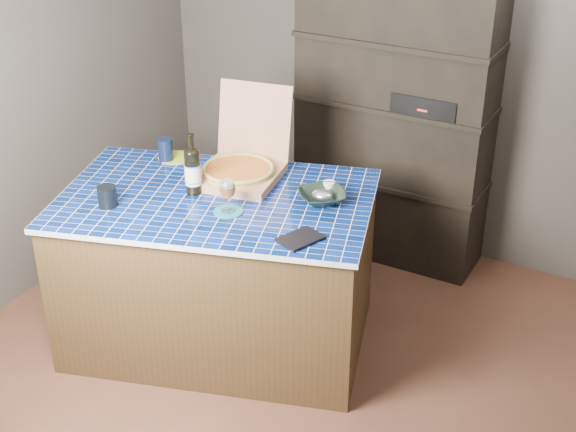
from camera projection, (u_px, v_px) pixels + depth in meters
The scene contains 14 objects.
room at pixel (271, 162), 3.66m from camera, with size 3.50×3.50×3.50m.
shelving_unit at pixel (394, 124), 5.00m from camera, with size 1.20×0.41×1.80m.
kitchen_island at pixel (219, 270), 4.36m from camera, with size 1.85×1.46×0.89m.
pizza_box at pixel (240, 167), 4.33m from camera, with size 0.50×0.58×0.46m.
mead_bottle at pixel (193, 170), 4.14m from camera, with size 0.09×0.09×0.33m.
teal_trivet at pixel (228, 212), 4.01m from camera, with size 0.15×0.15×0.01m, color #186B7E.
wine_glass at pixel (227, 189), 3.95m from camera, with size 0.08×0.08×0.18m.
tumbler at pixel (107, 196), 4.04m from camera, with size 0.10×0.10×0.11m, color black.
dvd_case at pixel (300, 239), 3.76m from camera, with size 0.14×0.20×0.02m, color black.
bowl at pixel (322, 197), 4.09m from camera, with size 0.24×0.24×0.06m, color black.
foil_contents at pixel (322, 195), 4.09m from camera, with size 0.11×0.09×0.05m, color silver.
white_jar at pixel (329, 187), 4.20m from camera, with size 0.07×0.07×0.06m, color white.
navy_cup at pixel (166, 150), 4.53m from camera, with size 0.08×0.08×0.13m, color black.
green_trivet at pixel (175, 157), 4.59m from camera, with size 0.19×0.19×0.01m, color #98B426.
Camera 1 is at (1.69, -2.89, 2.77)m, focal length 50.00 mm.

